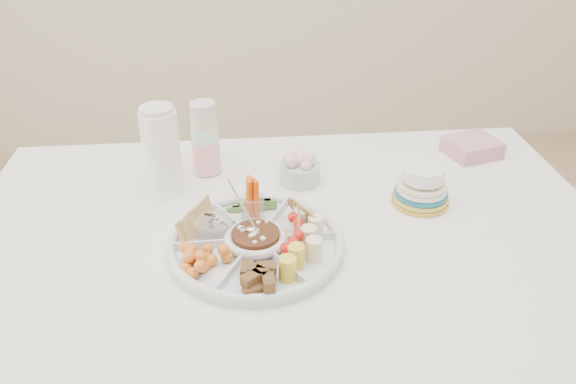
{
  "coord_description": "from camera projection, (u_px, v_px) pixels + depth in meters",
  "views": [
    {
      "loc": [
        -0.1,
        -1.05,
        1.51
      ],
      "look_at": [
        0.0,
        0.04,
        0.84
      ],
      "focal_mm": 35.0,
      "sensor_mm": 36.0,
      "label": 1
    }
  ],
  "objects": [
    {
      "name": "napkin_stack",
      "position": [
        472.0,
        147.0,
        1.61
      ],
      "size": [
        0.17,
        0.15,
        0.05
      ],
      "primitive_type": "cube",
      "rotation": [
        0.0,
        0.0,
        0.28
      ],
      "color": "#C88794",
      "rests_on": "dining_table"
    },
    {
      "name": "thermos",
      "position": [
        162.0,
        150.0,
        1.39
      ],
      "size": [
        0.11,
        0.11,
        0.24
      ],
      "primitive_type": "cylinder",
      "rotation": [
        0.0,
        0.0,
        -0.26
      ],
      "color": "white",
      "rests_on": "dining_table"
    },
    {
      "name": "banana_tomato",
      "position": [
        312.0,
        241.0,
        1.16
      ],
      "size": [
        0.12,
        0.12,
        0.09
      ],
      "primitive_type": null,
      "rotation": [
        0.0,
        0.0,
        0.03
      ],
      "color": "#E3D269",
      "rests_on": "party_tray"
    },
    {
      "name": "cherries",
      "position": [
        203.0,
        258.0,
        1.15
      ],
      "size": [
        0.12,
        0.12,
        0.05
      ],
      "primitive_type": null,
      "rotation": [
        0.0,
        0.0,
        0.03
      ],
      "color": "orange",
      "rests_on": "party_tray"
    },
    {
      "name": "carrot_cucumber",
      "position": [
        251.0,
        194.0,
        1.31
      ],
      "size": [
        0.11,
        0.11,
        0.1
      ],
      "primitive_type": null,
      "rotation": [
        0.0,
        0.0,
        0.03
      ],
      "color": "#EF5809",
      "rests_on": "party_tray"
    },
    {
      "name": "dining_table",
      "position": [
        289.0,
        350.0,
        1.49
      ],
      "size": [
        1.52,
        1.02,
        0.76
      ],
      "primitive_type": "cube",
      "color": "white",
      "rests_on": "floor"
    },
    {
      "name": "flower_bowl",
      "position": [
        300.0,
        168.0,
        1.47
      ],
      "size": [
        0.14,
        0.14,
        0.08
      ],
      "primitive_type": "cylinder",
      "rotation": [
        0.0,
        0.0,
        0.35
      ],
      "color": "silver",
      "rests_on": "dining_table"
    },
    {
      "name": "plate_stack",
      "position": [
        422.0,
        187.0,
        1.38
      ],
      "size": [
        0.16,
        0.16,
        0.09
      ],
      "primitive_type": "cylinder",
      "rotation": [
        0.0,
        0.0,
        -0.16
      ],
      "color": "gold",
      "rests_on": "dining_table"
    },
    {
      "name": "pita_raisins",
      "position": [
        203.0,
        220.0,
        1.26
      ],
      "size": [
        0.13,
        0.13,
        0.07
      ],
      "primitive_type": null,
      "rotation": [
        0.0,
        0.0,
        0.03
      ],
      "color": "#B59043",
      "rests_on": "party_tray"
    },
    {
      "name": "party_tray",
      "position": [
        256.0,
        241.0,
        1.22
      ],
      "size": [
        0.39,
        0.39,
        0.04
      ],
      "primitive_type": "cylinder",
      "rotation": [
        0.0,
        0.0,
        0.03
      ],
      "color": "white",
      "rests_on": "dining_table"
    },
    {
      "name": "bean_dip",
      "position": [
        256.0,
        238.0,
        1.22
      ],
      "size": [
        0.11,
        0.11,
        0.04
      ],
      "primitive_type": "cylinder",
      "rotation": [
        0.0,
        0.0,
        0.03
      ],
      "color": "black",
      "rests_on": "party_tray"
    },
    {
      "name": "cup_stack",
      "position": [
        205.0,
        138.0,
        1.49
      ],
      "size": [
        0.08,
        0.08,
        0.21
      ],
      "primitive_type": "cylinder",
      "rotation": [
        0.0,
        0.0,
        0.13
      ],
      "color": "silver",
      "rests_on": "dining_table"
    },
    {
      "name": "tortillas",
      "position": [
        303.0,
        213.0,
        1.28
      ],
      "size": [
        0.09,
        0.09,
        0.05
      ],
      "primitive_type": null,
      "rotation": [
        0.0,
        0.0,
        0.03
      ],
      "color": "#AD7142",
      "rests_on": "party_tray"
    },
    {
      "name": "granola_chunks",
      "position": [
        260.0,
        274.0,
        1.11
      ],
      "size": [
        0.11,
        0.11,
        0.05
      ],
      "primitive_type": null,
      "rotation": [
        0.0,
        0.0,
        0.03
      ],
      "color": "#50391F",
      "rests_on": "party_tray"
    }
  ]
}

